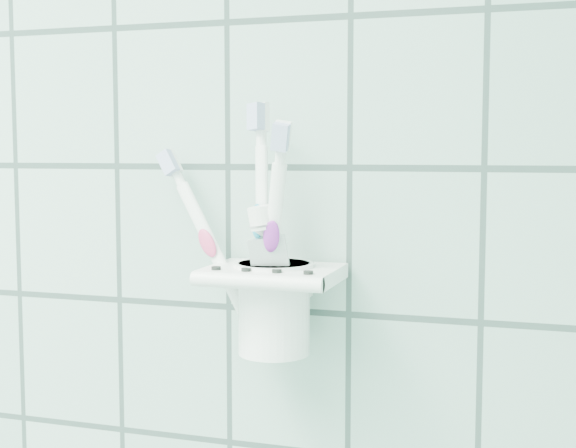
# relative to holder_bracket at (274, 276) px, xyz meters

# --- Properties ---
(holder_bracket) EXTENTS (0.12, 0.10, 0.04)m
(holder_bracket) POSITION_rel_holder_bracket_xyz_m (0.00, 0.00, 0.00)
(holder_bracket) COLOR white
(holder_bracket) RESTS_ON wall_back
(cup) EXTENTS (0.07, 0.07, 0.08)m
(cup) POSITION_rel_holder_bracket_xyz_m (-0.00, 0.00, -0.03)
(cup) COLOR white
(cup) RESTS_ON holder_bracket
(toothbrush_pink) EXTENTS (0.10, 0.04, 0.20)m
(toothbrush_pink) POSITION_rel_holder_bracket_xyz_m (-0.01, -0.00, 0.04)
(toothbrush_pink) COLOR white
(toothbrush_pink) RESTS_ON cup
(toothbrush_blue) EXTENTS (0.03, 0.04, 0.22)m
(toothbrush_blue) POSITION_rel_holder_bracket_xyz_m (-0.01, -0.01, 0.05)
(toothbrush_blue) COLOR white
(toothbrush_blue) RESTS_ON cup
(toothbrush_orange) EXTENTS (0.04, 0.05, 0.20)m
(toothbrush_orange) POSITION_rel_holder_bracket_xyz_m (-0.01, 0.01, 0.04)
(toothbrush_orange) COLOR white
(toothbrush_orange) RESTS_ON cup
(toothpaste_tube) EXTENTS (0.05, 0.03, 0.13)m
(toothpaste_tube) POSITION_rel_holder_bracket_xyz_m (0.01, -0.01, 0.01)
(toothpaste_tube) COLOR silver
(toothpaste_tube) RESTS_ON cup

